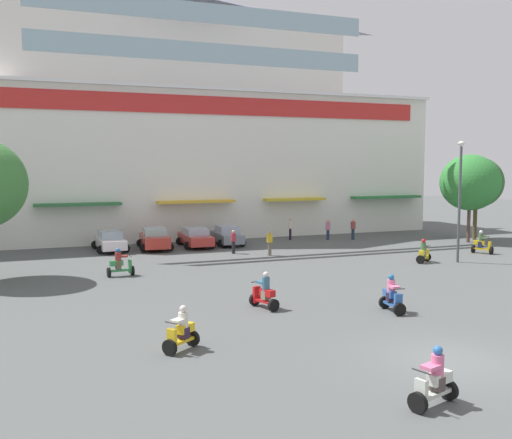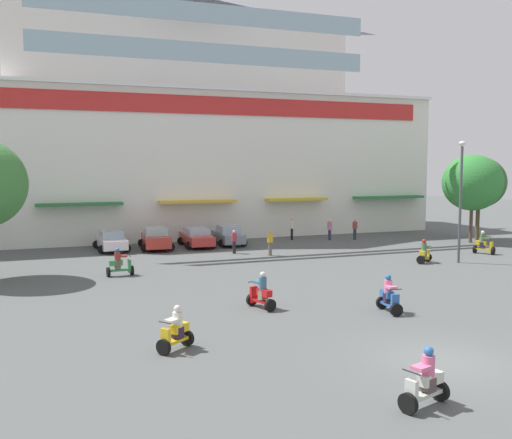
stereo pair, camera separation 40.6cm
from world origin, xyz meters
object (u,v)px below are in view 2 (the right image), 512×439
(scooter_rider_3, at_px, (389,297))
(pedestrian_2, at_px, (270,242))
(parked_car_3, at_px, (228,235))
(scooter_rider_1, at_px, (484,244))
(scooter_rider_2, at_px, (120,264))
(streetlamp_near, at_px, (461,193))
(pedestrian_4, at_px, (234,240))
(pedestrian_3, at_px, (355,228))
(scooter_rider_7, at_px, (176,332))
(pedestrian_0, at_px, (292,227))
(scooter_rider_5, at_px, (424,253))
(parked_car_1, at_px, (156,238))
(parked_car_2, at_px, (197,237))
(plaza_tree_1, at_px, (472,183))
(scooter_rider_6, at_px, (261,293))
(scooter_rider_4, at_px, (425,383))
(parked_car_0, at_px, (111,240))
(plaza_tree_3, at_px, (479,183))
(pedestrian_1, at_px, (330,228))

(scooter_rider_3, relative_size, pedestrian_2, 0.94)
(parked_car_3, distance_m, scooter_rider_1, 18.01)
(scooter_rider_2, height_order, streetlamp_near, streetlamp_near)
(pedestrian_4, bearing_deg, pedestrian_3, 16.89)
(parked_car_3, height_order, scooter_rider_7, scooter_rider_7)
(scooter_rider_1, height_order, pedestrian_0, pedestrian_0)
(scooter_rider_2, distance_m, streetlamp_near, 20.62)
(scooter_rider_2, bearing_deg, scooter_rider_5, -7.29)
(pedestrian_4, bearing_deg, parked_car_1, 139.67)
(parked_car_2, relative_size, scooter_rider_3, 2.84)
(plaza_tree_1, xyz_separation_m, scooter_rider_6, (-22.54, -13.52, -3.97))
(pedestrian_3, bearing_deg, pedestrian_2, -151.32)
(scooter_rider_4, distance_m, pedestrian_0, 32.06)
(parked_car_1, height_order, pedestrian_3, pedestrian_3)
(parked_car_0, height_order, parked_car_1, parked_car_1)
(plaza_tree_1, distance_m, pedestrian_4, 19.23)
(plaza_tree_3, xyz_separation_m, scooter_rider_6, (-24.13, -14.61, -3.93))
(streetlamp_near, bearing_deg, pedestrian_3, 92.10)
(parked_car_0, height_order, pedestrian_3, pedestrian_3)
(pedestrian_3, bearing_deg, plaza_tree_3, -21.21)
(parked_car_3, height_order, pedestrian_4, pedestrian_4)
(scooter_rider_2, xyz_separation_m, pedestrian_0, (14.86, 10.42, 0.37))
(plaza_tree_1, height_order, scooter_rider_4, plaza_tree_1)
(scooter_rider_7, bearing_deg, plaza_tree_3, 33.13)
(plaza_tree_1, distance_m, scooter_rider_5, 11.86)
(parked_car_0, relative_size, pedestrian_3, 2.61)
(parked_car_1, relative_size, scooter_rider_1, 2.77)
(plaza_tree_3, distance_m, parked_car_0, 28.66)
(parked_car_1, xyz_separation_m, parked_car_2, (3.03, 0.13, -0.06))
(scooter_rider_7, bearing_deg, parked_car_2, 73.60)
(scooter_rider_7, xyz_separation_m, pedestrian_2, (10.22, 17.13, 0.32))
(parked_car_0, height_order, parked_car_2, parked_car_0)
(scooter_rider_2, distance_m, pedestrian_4, 9.88)
(pedestrian_2, relative_size, pedestrian_4, 1.03)
(plaza_tree_3, bearing_deg, plaza_tree_1, -145.55)
(parked_car_0, distance_m, scooter_rider_2, 9.63)
(scooter_rider_3, xyz_separation_m, pedestrian_4, (-0.96, 17.10, 0.27))
(scooter_rider_4, height_order, pedestrian_3, pedestrian_3)
(parked_car_1, height_order, pedestrian_0, pedestrian_0)
(scooter_rider_1, xyz_separation_m, scooter_rider_3, (-14.76, -11.03, -0.01))
(parked_car_1, height_order, pedestrian_2, pedestrian_2)
(plaza_tree_3, relative_size, scooter_rider_6, 4.16)
(pedestrian_0, xyz_separation_m, pedestrian_2, (-4.61, -6.78, -0.08))
(parked_car_2, relative_size, pedestrian_3, 2.64)
(pedestrian_3, bearing_deg, scooter_rider_7, -131.36)
(scooter_rider_7, xyz_separation_m, pedestrian_1, (17.66, 22.86, 0.32))
(plaza_tree_3, distance_m, scooter_rider_2, 29.47)
(parked_car_3, distance_m, scooter_rider_7, 24.79)
(scooter_rider_6, bearing_deg, parked_car_0, 101.70)
(parked_car_2, bearing_deg, scooter_rider_4, -93.68)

